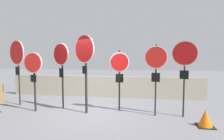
{
  "coord_description": "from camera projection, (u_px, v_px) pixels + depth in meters",
  "views": [
    {
      "loc": [
        1.62,
        -5.94,
        1.91
      ],
      "look_at": [
        0.73,
        0.0,
        1.47
      ],
      "focal_mm": 28.0,
      "sensor_mm": 36.0,
      "label": 1
    }
  ],
  "objects": [
    {
      "name": "traffic_cone_0",
      "position": [
        205.0,
        118.0,
        4.79
      ],
      "size": [
        0.44,
        0.44,
        0.48
      ],
      "color": "black",
      "rests_on": "ground"
    },
    {
      "name": "ground_plane",
      "position": [
        92.0,
        111.0,
        6.24
      ],
      "size": [
        40.0,
        40.0,
        0.0
      ],
      "primitive_type": "plane",
      "color": "slate"
    },
    {
      "name": "fence_back",
      "position": [
        104.0,
        87.0,
        8.35
      ],
      "size": [
        9.25,
        0.12,
        1.0
      ],
      "color": "#A89E89",
      "rests_on": "ground"
    },
    {
      "name": "stop_sign_5",
      "position": [
        156.0,
        63.0,
        5.56
      ],
      "size": [
        0.72,
        0.17,
        2.31
      ],
      "rotation": [
        0.0,
        0.0,
        -0.18
      ],
      "color": "black",
      "rests_on": "ground"
    },
    {
      "name": "stop_sign_4",
      "position": [
        120.0,
        68.0,
        6.12
      ],
      "size": [
        0.67,
        0.17,
        2.15
      ],
      "rotation": [
        0.0,
        0.0,
        0.19
      ],
      "color": "black",
      "rests_on": "ground"
    },
    {
      "name": "stop_sign_0",
      "position": [
        17.0,
        56.0,
        6.82
      ],
      "size": [
        0.88,
        0.42,
        2.57
      ],
      "rotation": [
        0.0,
        0.0,
        -0.42
      ],
      "color": "black",
      "rests_on": "ground"
    },
    {
      "name": "stop_sign_6",
      "position": [
        185.0,
        59.0,
        5.42
      ],
      "size": [
        0.74,
        0.31,
        2.42
      ],
      "rotation": [
        0.0,
        0.0,
        -0.37
      ],
      "color": "black",
      "rests_on": "ground"
    },
    {
      "name": "stop_sign_2",
      "position": [
        61.0,
        60.0,
        6.39
      ],
      "size": [
        0.74,
        0.38,
        2.42
      ],
      "rotation": [
        0.0,
        0.0,
        -0.46
      ],
      "color": "black",
      "rests_on": "ground"
    },
    {
      "name": "stop_sign_1",
      "position": [
        33.0,
        69.0,
        6.05
      ],
      "size": [
        0.72,
        0.16,
        2.08
      ],
      "rotation": [
        0.0,
        0.0,
        -0.11
      ],
      "color": "black",
      "rests_on": "ground"
    },
    {
      "name": "stop_sign_3",
      "position": [
        85.0,
        57.0,
        5.82
      ],
      "size": [
        0.81,
        0.53,
        2.66
      ],
      "rotation": [
        0.0,
        0.0,
        -0.57
      ],
      "color": "black",
      "rests_on": "ground"
    }
  ]
}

